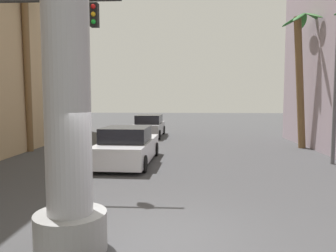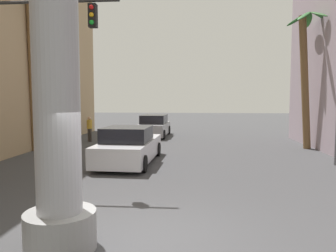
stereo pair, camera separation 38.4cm
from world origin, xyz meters
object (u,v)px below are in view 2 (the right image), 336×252
street_lamp (329,55)px  car_far (154,126)px  traffic_light_mast (2,54)px  car_lead (129,146)px  palm_tree_mid_right (306,70)px  pedestrian_far_left (90,127)px  palm_tree_mid_left (32,49)px

street_lamp → car_far: 13.09m
traffic_light_mast → car_far: 14.07m
car_lead → palm_tree_mid_right: (8.63, 4.59, 3.53)m
car_lead → street_lamp: bearing=1.8°
street_lamp → palm_tree_mid_right: size_ratio=1.01×
car_far → pedestrian_far_left: bearing=-140.4°
palm_tree_mid_left → pedestrian_far_left: (1.62, 3.88, -4.31)m
car_lead → traffic_light_mast: bearing=-132.1°
palm_tree_mid_left → pedestrian_far_left: bearing=67.3°
traffic_light_mast → car_lead: (3.26, 3.61, -3.42)m
car_far → palm_tree_mid_right: 10.75m
street_lamp → palm_tree_mid_left: bearing=169.7°
palm_tree_mid_right → pedestrian_far_left: size_ratio=4.54×
car_lead → pedestrian_far_left: (-3.89, 6.60, 0.23)m
palm_tree_mid_left → car_lead: bearing=-26.2°
palm_tree_mid_right → traffic_light_mast: bearing=-145.4°
street_lamp → car_lead: size_ratio=1.46×
car_far → palm_tree_mid_left: size_ratio=0.55×
palm_tree_mid_left → car_far: bearing=52.4°
traffic_light_mast → car_far: size_ratio=1.24×
car_lead → car_far: 9.69m
palm_tree_mid_right → pedestrian_far_left: 13.11m
car_far → pedestrian_far_left: size_ratio=2.92×
street_lamp → palm_tree_mid_left: palm_tree_mid_left is taller
car_far → pedestrian_far_left: 4.85m
car_lead → pedestrian_far_left: bearing=120.5°
car_far → palm_tree_mid_right: bearing=-30.1°
traffic_light_mast → car_far: (3.11, 13.30, -3.39)m
traffic_light_mast → pedestrian_far_left: traffic_light_mast is taller
car_lead → pedestrian_far_left: 7.66m
traffic_light_mast → palm_tree_mid_right: (11.89, 8.20, 0.11)m
street_lamp → traffic_light_mast: bearing=-161.2°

